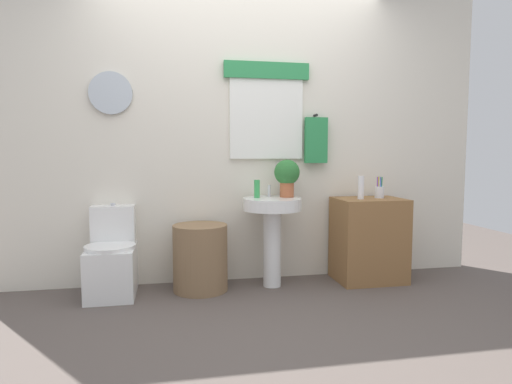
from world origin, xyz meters
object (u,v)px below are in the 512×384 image
Objects in this scene: toilet at (112,260)px; pedestal_sink at (272,221)px; potted_plant at (287,175)px; toothbrush_cup at (379,192)px; laundry_hamper at (200,258)px; soap_bottle at (257,189)px; lotion_bottle at (361,188)px; wooden_cabinet at (369,240)px.

toilet is 0.96× the size of pedestal_sink.
potted_plant reaches higher than toilet.
toilet is 3.83× the size of toothbrush_cup.
pedestal_sink reaches higher than laundry_hamper.
toothbrush_cup is (0.97, 0.02, 0.23)m from pedestal_sink.
soap_bottle is 1.09m from toothbrush_cup.
pedestal_sink is (0.60, 0.00, 0.28)m from laundry_hamper.
toothbrush_cup reaches higher than soap_bottle.
lotion_bottle is 0.21m from toothbrush_cup.
toilet is at bearing -178.87° from potted_plant.
soap_bottle reaches higher than toilet.
pedestal_sink is 0.99m from toothbrush_cup.
soap_bottle is at bearing 177.09° from wooden_cabinet.
soap_bottle is 0.75× the size of lotion_bottle.
laundry_hamper is (0.69, -0.03, -0.00)m from toilet.
toothbrush_cup is (0.83, -0.04, -0.15)m from potted_plant.
pedestal_sink is 0.89m from wooden_cabinet.
potted_plant is at bearing 177.23° from toothbrush_cup.
pedestal_sink is 2.34× the size of potted_plant.
toothbrush_cup reaches higher than pedestal_sink.
toothbrush_cup reaches higher than wooden_cabinet.
toothbrush_cup reaches higher than toilet.
potted_plant reaches higher than lotion_bottle.
wooden_cabinet is at bearing 0.00° from laundry_hamper.
toilet is at bearing -179.11° from soap_bottle.
wooden_cabinet is at bearing 21.70° from lotion_bottle.
laundry_hamper is 1.47m from wooden_cabinet.
soap_bottle is 0.28m from potted_plant.
toilet is 2.31m from toothbrush_cup.
laundry_hamper is at bearing 180.00° from wooden_cabinet.
pedestal_sink is at bearing 0.00° from laundry_hamper.
lotion_bottle is (0.62, -0.10, -0.11)m from potted_plant.
toilet is at bearing 177.99° from lotion_bottle.
toothbrush_cup is (2.25, -0.01, 0.51)m from toilet.
pedestal_sink is (1.29, -0.03, 0.28)m from toilet.
pedestal_sink is at bearing -178.81° from toothbrush_cup.
lotion_bottle is (0.88, -0.09, 0.00)m from soap_bottle.
wooden_cabinet is 2.27× the size of potted_plant.
potted_plant is at bearing 23.20° from pedestal_sink.
laundry_hamper is 2.91× the size of toothbrush_cup.
soap_bottle is (-0.98, 0.05, 0.46)m from wooden_cabinet.
laundry_hamper is at bearing -2.66° from toilet.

